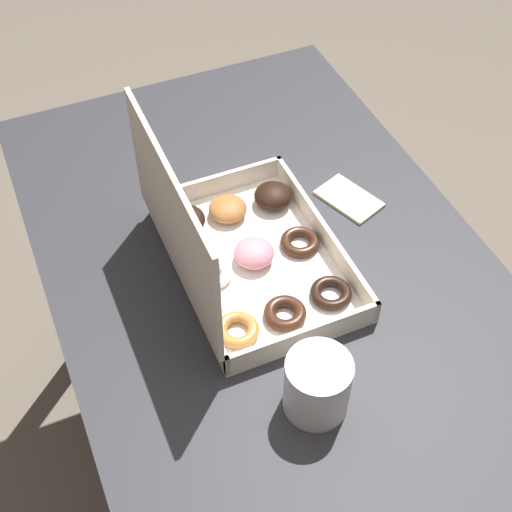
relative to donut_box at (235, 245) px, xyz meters
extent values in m
plane|color=#6B6054|center=(-0.08, -0.05, -0.81)|extent=(8.00, 8.00, 0.00)
cube|color=#2D2D33|center=(-0.08, -0.05, -0.07)|extent=(1.25, 0.72, 0.03)
cylinder|color=#2D2D33|center=(0.50, -0.37, -0.44)|extent=(0.06, 0.06, 0.72)
cylinder|color=#2D2D33|center=(0.50, 0.26, -0.44)|extent=(0.06, 0.06, 0.72)
cube|color=white|center=(-0.01, -0.03, -0.05)|extent=(0.37, 0.26, 0.01)
cube|color=beige|center=(-0.01, -0.16, -0.03)|extent=(0.37, 0.01, 0.04)
cube|color=beige|center=(-0.01, 0.09, -0.03)|extent=(0.37, 0.01, 0.04)
cube|color=beige|center=(-0.19, -0.03, -0.03)|extent=(0.01, 0.26, 0.04)
cube|color=beige|center=(0.17, -0.03, -0.03)|extent=(0.01, 0.26, 0.04)
cube|color=beige|center=(-0.01, 0.10, 0.11)|extent=(0.37, 0.01, 0.22)
torus|color=black|center=(-0.12, -0.11, -0.04)|extent=(0.07, 0.07, 0.02)
torus|color=#381E11|center=(-0.01, -0.12, -0.04)|extent=(0.07, 0.07, 0.02)
ellipsoid|color=black|center=(0.11, -0.11, -0.03)|extent=(0.07, 0.07, 0.04)
torus|color=#381E11|center=(-0.13, -0.03, -0.04)|extent=(0.07, 0.07, 0.02)
ellipsoid|color=pink|center=(-0.01, -0.03, -0.03)|extent=(0.07, 0.07, 0.04)
ellipsoid|color=#9E6633|center=(0.11, -0.03, -0.03)|extent=(0.07, 0.07, 0.03)
torus|color=#B77A38|center=(-0.13, 0.05, -0.04)|extent=(0.07, 0.07, 0.02)
torus|color=white|center=(-0.01, 0.05, -0.04)|extent=(0.07, 0.07, 0.02)
ellipsoid|color=black|center=(0.11, 0.05, -0.03)|extent=(0.07, 0.07, 0.03)
cylinder|color=white|center=(-0.28, -0.01, 0.00)|extent=(0.09, 0.09, 0.10)
cylinder|color=black|center=(-0.28, -0.01, 0.04)|extent=(0.08, 0.08, 0.01)
cube|color=beige|center=(0.06, -0.25, -0.05)|extent=(0.13, 0.11, 0.01)
camera|label=1|loc=(-0.72, 0.27, 0.86)|focal=50.00mm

